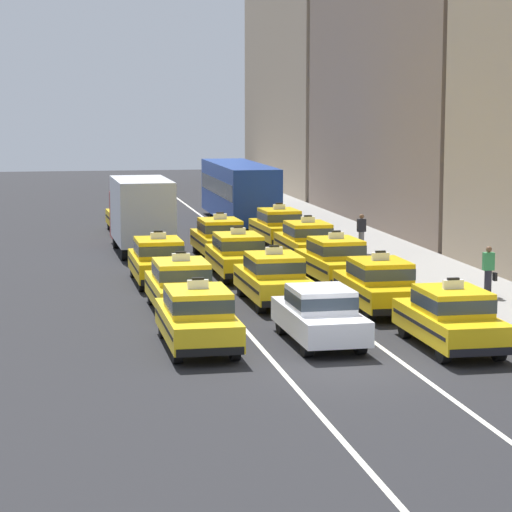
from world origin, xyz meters
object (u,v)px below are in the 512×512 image
(taxi_right_nearest, at_px, (451,317))
(taxi_right_second, at_px, (379,284))
(taxi_center_fourth, at_px, (220,237))
(taxi_right_fifth, at_px, (279,226))
(taxi_center_second, at_px, (273,278))
(taxi_center_third, at_px, (238,255))
(bus_right_sixth, at_px, (239,190))
(pedestrian_mid_block, at_px, (489,271))
(pedestrian_near_crosswalk, at_px, (361,233))
(taxi_left_third, at_px, (158,260))
(fire_hydrant, at_px, (485,304))
(taxi_right_fourth, at_px, (307,241))
(box_truck_left_fourth, at_px, (140,212))
(taxi_left_nearest, at_px, (198,317))
(taxi_right_third, at_px, (335,260))
(taxi_left_second, at_px, (181,285))
(sedan_center_nearest, at_px, (320,314))
(taxi_left_fifth, at_px, (128,215))

(taxi_right_nearest, xyz_separation_m, taxi_right_second, (-0.31, 5.45, 0.00))
(taxi_center_fourth, distance_m, taxi_right_fifth, 5.01)
(taxi_center_second, bearing_deg, taxi_center_third, 92.19)
(bus_right_sixth, height_order, pedestrian_mid_block, bus_right_sixth)
(pedestrian_near_crosswalk, bearing_deg, taxi_left_third, -149.32)
(taxi_right_fifth, xyz_separation_m, fire_hydrant, (2.37, -18.70, -0.33))
(taxi_right_second, relative_size, pedestrian_mid_block, 2.70)
(taxi_center_third, bearing_deg, taxi_right_fourth, 44.27)
(taxi_center_fourth, relative_size, taxi_right_fourth, 1.00)
(box_truck_left_fourth, height_order, taxi_center_fourth, box_truck_left_fourth)
(taxi_left_nearest, distance_m, taxi_right_second, 7.57)
(taxi_left_nearest, bearing_deg, box_truck_left_fourth, 89.63)
(taxi_right_fourth, xyz_separation_m, pedestrian_mid_block, (3.83, -9.79, 0.12))
(taxi_right_nearest, height_order, pedestrian_mid_block, taxi_right_nearest)
(taxi_center_second, distance_m, taxi_right_third, 4.68)
(taxi_left_third, xyz_separation_m, bus_right_sixth, (6.35, 19.33, 0.94))
(taxi_right_fourth, height_order, taxi_right_fifth, same)
(taxi_center_second, bearing_deg, taxi_right_nearest, -65.85)
(taxi_left_third, distance_m, fire_hydrant, 12.57)
(taxi_center_third, bearing_deg, taxi_center_second, -87.81)
(taxi_left_second, xyz_separation_m, pedestrian_near_crosswalk, (9.10, 11.13, 0.12))
(taxi_right_second, bearing_deg, pedestrian_mid_block, 15.17)
(taxi_center_second, xyz_separation_m, taxi_right_fifth, (3.27, 14.59, 0.00))
(taxi_right_fifth, height_order, pedestrian_mid_block, taxi_right_fifth)
(sedan_center_nearest, xyz_separation_m, fire_hydrant, (5.61, 2.00, -0.30))
(taxi_right_second, xyz_separation_m, bus_right_sixth, (0.07, 25.99, 0.94))
(taxi_right_fourth, bearing_deg, bus_right_sixth, 90.82)
(taxi_left_second, height_order, sedan_center_nearest, taxi_left_second)
(box_truck_left_fourth, relative_size, taxi_right_fifth, 1.52)
(taxi_left_third, distance_m, pedestrian_near_crosswalk, 10.75)
(taxi_center_second, xyz_separation_m, taxi_right_nearest, (3.31, -7.38, 0.00))
(box_truck_left_fourth, distance_m, pedestrian_mid_block, 17.51)
(bus_right_sixth, bearing_deg, taxi_right_fourth, -89.18)
(taxi_right_fourth, height_order, bus_right_sixth, bus_right_sixth)
(box_truck_left_fourth, bearing_deg, sedan_center_nearest, -80.55)
(taxi_left_third, distance_m, pedestrian_mid_block, 11.78)
(pedestrian_mid_block, bearing_deg, taxi_right_nearest, -120.09)
(taxi_left_fifth, xyz_separation_m, taxi_center_third, (3.01, -15.08, 0.00))
(taxi_left_fifth, distance_m, taxi_center_third, 15.38)
(taxi_center_fourth, bearing_deg, taxi_center_third, -91.58)
(sedan_center_nearest, relative_size, taxi_right_second, 0.95)
(taxi_left_fifth, relative_size, taxi_right_third, 1.00)
(sedan_center_nearest, bearing_deg, taxi_center_third, 91.20)
(box_truck_left_fourth, bearing_deg, taxi_right_second, -67.89)
(taxi_right_nearest, xyz_separation_m, fire_hydrant, (2.34, 3.27, -0.33))
(taxi_left_second, bearing_deg, taxi_center_second, 16.26)
(box_truck_left_fourth, xyz_separation_m, pedestrian_near_crosswalk, (9.16, -3.11, -0.78))
(taxi_left_fifth, relative_size, taxi_right_fifth, 1.00)
(taxi_left_fifth, bearing_deg, taxi_right_nearest, -76.89)
(taxi_center_third, xyz_separation_m, taxi_right_second, (3.21, -7.50, 0.00))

